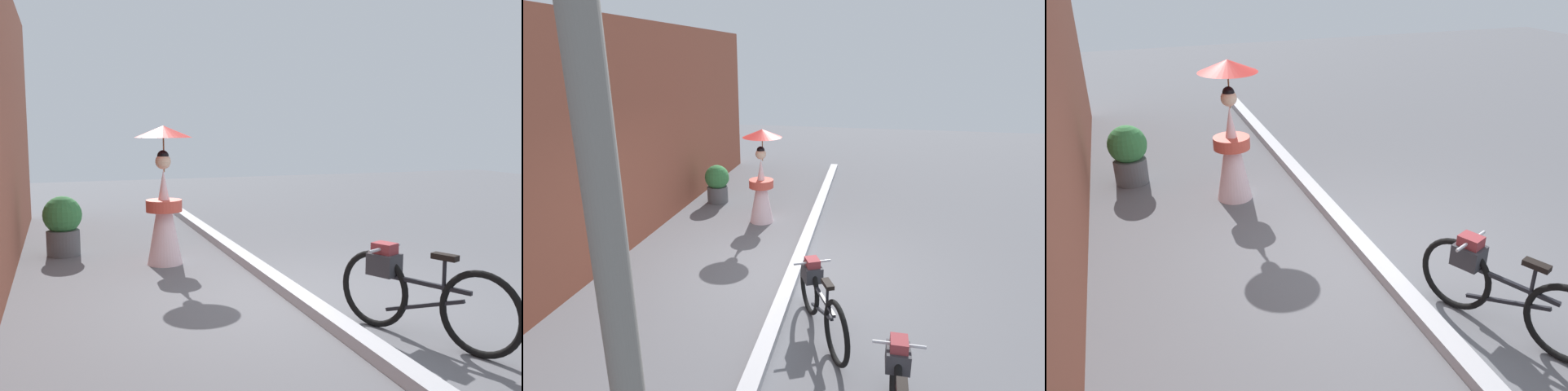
# 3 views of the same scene
# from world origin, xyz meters

# --- Properties ---
(ground_plane) EXTENTS (30.00, 30.00, 0.00)m
(ground_plane) POSITION_xyz_m (0.00, 0.00, 0.00)
(ground_plane) COLOR slate
(sidewalk_curb) EXTENTS (14.00, 0.20, 0.12)m
(sidewalk_curb) POSITION_xyz_m (0.00, 0.00, 0.06)
(sidewalk_curb) COLOR #B2B2B7
(sidewalk_curb) RESTS_ON ground_plane
(bicycle_near_officer) EXTENTS (1.63, 0.79, 0.82)m
(bicycle_near_officer) POSITION_xyz_m (-1.36, -0.56, 0.43)
(bicycle_near_officer) COLOR black
(bicycle_near_officer) RESTS_ON ground_plane
(person_with_parasol) EXTENTS (0.78, 0.78, 1.90)m
(person_with_parasol) POSITION_xyz_m (2.18, 1.05, 0.94)
(person_with_parasol) COLOR silver
(person_with_parasol) RESTS_ON ground_plane
(potted_plant_by_door) EXTENTS (0.57, 0.56, 0.88)m
(potted_plant_by_door) POSITION_xyz_m (3.21, 2.36, 0.47)
(potted_plant_by_door) COLOR #59595B
(potted_plant_by_door) RESTS_ON ground_plane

